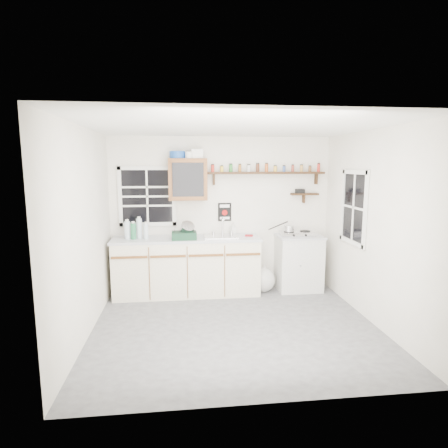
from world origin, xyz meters
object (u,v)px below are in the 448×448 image
object	(u,v)px
spice_shelf	(266,172)
right_cabinet	(298,262)
dish_rack	(185,233)
hotplate	(297,233)
main_cabinet	(187,266)
upper_cabinet	(188,179)

from	to	relation	value
spice_shelf	right_cabinet	bearing A→B (deg)	-19.25
dish_rack	hotplate	size ratio (longest dim) A/B	0.68
right_cabinet	dish_rack	bearing A→B (deg)	-175.63
spice_shelf	hotplate	distance (m)	1.12
main_cabinet	upper_cabinet	world-z (taller)	upper_cabinet
main_cabinet	hotplate	world-z (taller)	hotplate
right_cabinet	hotplate	world-z (taller)	hotplate
spice_shelf	dish_rack	xyz separation A→B (m)	(-1.32, -0.33, -0.92)
right_cabinet	spice_shelf	bearing A→B (deg)	160.75
spice_shelf	dish_rack	size ratio (longest dim) A/B	5.05
upper_cabinet	main_cabinet	bearing A→B (deg)	-103.68
main_cabinet	upper_cabinet	distance (m)	1.37
spice_shelf	hotplate	world-z (taller)	spice_shelf
right_cabinet	spice_shelf	size ratio (longest dim) A/B	0.48
dish_rack	hotplate	distance (m)	1.82
right_cabinet	hotplate	distance (m)	0.49
upper_cabinet	hotplate	world-z (taller)	upper_cabinet
main_cabinet	dish_rack	bearing A→B (deg)	-101.49
upper_cabinet	spice_shelf	world-z (taller)	upper_cabinet
right_cabinet	upper_cabinet	xyz separation A→B (m)	(-1.80, 0.12, 1.37)
right_cabinet	spice_shelf	distance (m)	1.58
right_cabinet	upper_cabinet	size ratio (longest dim) A/B	1.40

